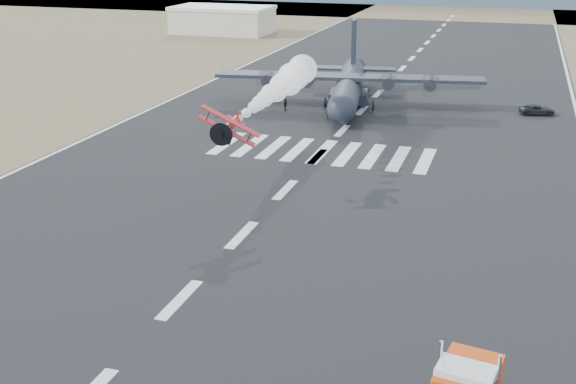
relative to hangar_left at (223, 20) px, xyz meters
The scene contains 15 objects.
scrub_far 99.70m from the hangar_left, 58.54° to the left, with size 500.00×80.00×0.00m, color brown.
runway_markings 99.70m from the hangar_left, 58.54° to the right, with size 60.00×260.00×0.01m, color silver, non-canonical shape.
hangar_left is the anchor object (origin of this frame).
aerobatic_biplane 124.07m from the hangar_left, 67.11° to the right, with size 5.45×5.35×3.79m.
smoke_trail 102.97m from the hangar_left, 62.79° to the right, with size 3.75×27.55×3.75m.
transport_aircraft 85.04m from the hangar_left, 54.70° to the right, with size 38.99×31.96×11.27m.
support_vehicle 102.13m from the hangar_left, 41.86° to the right, with size 2.25×4.88×1.36m, color black.
crew_a 88.18m from the hangar_left, 57.82° to the right, with size 0.67×0.55×1.84m, color black.
crew_b 87.98m from the hangar_left, 56.49° to the right, with size 0.84×0.52×1.72m, color black.
crew_c 88.49m from the hangar_left, 55.71° to the right, with size 1.13×0.52×1.75m, color black.
crew_d 87.34m from the hangar_left, 61.56° to the right, with size 1.11×0.57×1.89m, color black.
crew_e 87.99m from the hangar_left, 55.84° to the right, with size 0.90×0.55×1.84m, color black.
crew_f 88.57m from the hangar_left, 55.89° to the right, with size 1.76×0.57×1.90m, color black.
crew_g 91.63m from the hangar_left, 54.01° to the right, with size 0.64×0.53×1.76m, color black.
crew_h 93.30m from the hangar_left, 58.56° to the right, with size 0.78×0.48×1.62m, color black.
Camera 1 is at (20.82, -28.37, 24.08)m, focal length 45.00 mm.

